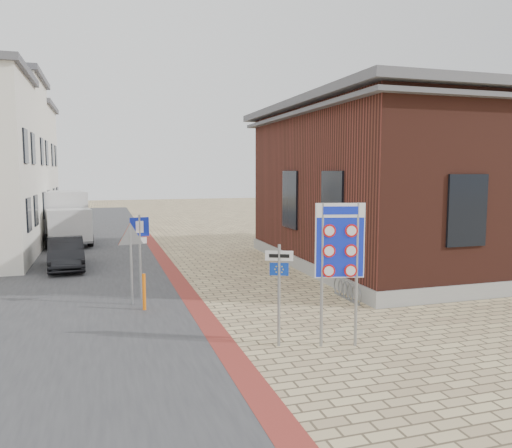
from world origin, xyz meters
TOP-DOWN VIEW (x-y plane):
  - ground at (0.00, 0.00)m, footprint 120.00×120.00m
  - road_strip at (-5.50, 15.00)m, footprint 7.00×60.00m
  - curb_strip at (-2.00, 10.00)m, footprint 0.60×40.00m
  - brick_building at (8.99, 7.00)m, footprint 13.00×13.00m
  - bike_rack at (2.65, 2.20)m, footprint 0.08×1.80m
  - sedan at (-6.05, 10.05)m, footprint 1.64×3.99m
  - box_truck at (-6.53, 17.63)m, footprint 2.95×5.72m
  - border_sign at (0.50, -1.50)m, footprint 1.10×0.31m
  - essen_sign at (-0.80, -1.09)m, footprint 0.60×0.29m
  - parking_sign at (-3.50, 4.05)m, footprint 0.58×0.14m
  - yield_sign at (-3.80, 3.50)m, footprint 0.86×0.20m
  - bollard at (-3.50, 2.80)m, footprint 0.11×0.11m

SIDE VIEW (x-z plane):
  - ground at x=0.00m, z-range 0.00..0.00m
  - road_strip at x=-5.50m, z-range 0.00..0.02m
  - curb_strip at x=-2.00m, z-range 0.00..0.03m
  - bike_rack at x=2.65m, z-range -0.04..0.56m
  - bollard at x=-3.50m, z-range 0.00..1.07m
  - sedan at x=-6.05m, z-range 0.00..1.29m
  - box_truck at x=-6.53m, z-range 0.05..2.90m
  - essen_sign at x=-0.80m, z-range 0.37..2.72m
  - parking_sign at x=-3.50m, z-range 0.50..3.16m
  - yield_sign at x=-3.80m, z-range 0.63..3.06m
  - border_sign at x=0.50m, z-range 0.74..4.03m
  - brick_building at x=8.99m, z-range 0.09..6.89m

